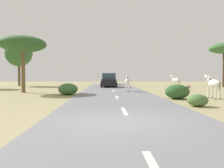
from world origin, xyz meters
TOP-DOWN VIEW (x-y plane):
  - ground_plane at (0.00, 0.00)m, footprint 90.00×90.00m
  - road at (0.38, 0.00)m, footprint 6.00×64.00m
  - lane_markings at (0.38, -1.00)m, footprint 0.16×56.00m
  - zebra_0 at (1.65, 13.50)m, footprint 0.50×1.62m
  - zebra_1 at (6.76, 7.34)m, footprint 0.65×1.75m
  - zebra_2 at (7.21, 16.78)m, footprint 0.90×1.65m
  - car_0 at (0.07, 21.19)m, footprint 2.11×4.39m
  - car_1 at (0.12, 29.62)m, footprint 2.13×4.40m
  - tree_0 at (-12.71, 25.25)m, footprint 3.75×3.75m
  - tree_3 at (14.75, 20.91)m, footprint 3.80×3.80m
  - tree_4 at (-7.71, 12.89)m, footprint 4.08×4.08m
  - bush_0 at (4.30, 7.20)m, footprint 1.59×1.43m
  - bush_2 at (-3.34, 10.35)m, footprint 1.53×1.38m
  - bush_4 at (4.20, 3.67)m, footprint 1.03×0.92m
  - rock_2 at (9.31, 18.96)m, footprint 0.72×0.67m
  - rock_3 at (9.84, 20.24)m, footprint 0.40×0.40m

SIDE VIEW (x-z plane):
  - ground_plane at x=0.00m, z-range 0.00..0.00m
  - road at x=0.38m, z-range 0.00..0.05m
  - lane_markings at x=0.38m, z-range 0.05..0.06m
  - rock_3 at x=9.84m, z-range 0.00..0.23m
  - rock_2 at x=9.31m, z-range 0.00..0.38m
  - bush_4 at x=4.20m, z-range 0.00..0.62m
  - bush_2 at x=-3.34m, z-range 0.00..0.92m
  - bush_0 at x=4.30m, z-range 0.00..0.96m
  - car_0 at x=0.07m, z-range -0.02..1.72m
  - car_1 at x=0.12m, z-range -0.02..1.72m
  - zebra_0 at x=1.65m, z-range 0.20..1.72m
  - zebra_2 at x=7.21m, z-range 0.16..1.80m
  - zebra_1 at x=6.76m, z-range 0.16..1.82m
  - tree_4 at x=-7.71m, z-range 1.75..6.77m
  - tree_0 at x=-12.71m, z-range 1.37..7.90m
  - tree_3 at x=14.75m, z-range 2.07..7.68m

